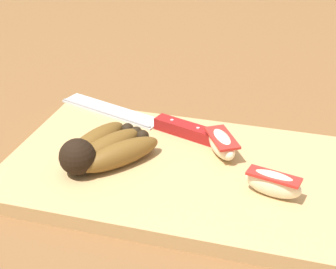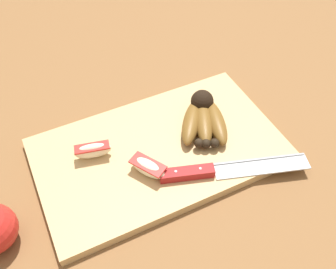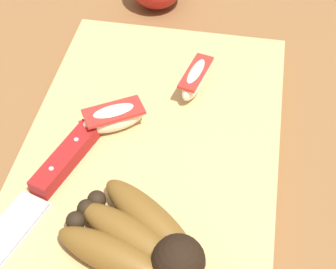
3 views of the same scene
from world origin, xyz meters
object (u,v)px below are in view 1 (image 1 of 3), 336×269
apple_wedge_near (273,183)px  banana_bunch (103,149)px  chefs_knife (157,123)px  apple_wedge_middle (222,143)px

apple_wedge_near → banana_bunch: bearing=-4.7°
chefs_knife → apple_wedge_middle: apple_wedge_middle is taller
chefs_knife → apple_wedge_middle: (-0.11, 0.05, 0.01)m
apple_wedge_middle → banana_bunch: bearing=22.2°
chefs_knife → apple_wedge_near: size_ratio=3.76×
apple_wedge_near → apple_wedge_middle: (0.08, -0.08, -0.00)m
chefs_knife → apple_wedge_near: apple_wedge_near is taller
banana_bunch → chefs_knife: banana_bunch is taller
banana_bunch → chefs_knife: bearing=-110.3°
apple_wedge_near → chefs_knife: bearing=-35.5°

